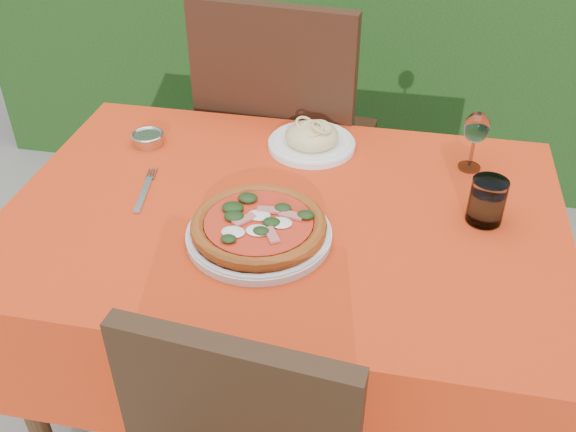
% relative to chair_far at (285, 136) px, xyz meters
% --- Properties ---
extents(ground, '(60.00, 60.00, 0.00)m').
position_rel_chair_far_xyz_m(ground, '(0.12, -0.59, -0.61)').
color(ground, slate).
rests_on(ground, ground).
extents(dining_table, '(1.26, 0.86, 0.75)m').
position_rel_chair_far_xyz_m(dining_table, '(0.12, -0.59, -0.01)').
color(dining_table, '#422615').
rests_on(dining_table, ground).
extents(chair_far, '(0.53, 0.53, 1.06)m').
position_rel_chair_far_xyz_m(chair_far, '(0.00, 0.00, 0.00)').
color(chair_far, black).
rests_on(chair_far, ground).
extents(pizza_plate, '(0.36, 0.36, 0.06)m').
position_rel_chair_far_xyz_m(pizza_plate, '(0.09, -0.70, 0.17)').
color(pizza_plate, silver).
rests_on(pizza_plate, dining_table).
extents(pasta_plate, '(0.23, 0.23, 0.06)m').
position_rel_chair_far_xyz_m(pasta_plate, '(0.13, -0.30, 0.17)').
color(pasta_plate, silver).
rests_on(pasta_plate, dining_table).
extents(water_glass, '(0.08, 0.08, 0.10)m').
position_rel_chair_far_xyz_m(water_glass, '(0.56, -0.54, 0.19)').
color(water_glass, silver).
rests_on(water_glass, dining_table).
extents(wine_glass, '(0.06, 0.06, 0.15)m').
position_rel_chair_far_xyz_m(wine_glass, '(0.53, -0.32, 0.25)').
color(wine_glass, silver).
rests_on(wine_glass, dining_table).
extents(fork, '(0.06, 0.20, 0.01)m').
position_rel_chair_far_xyz_m(fork, '(-0.22, -0.60, 0.15)').
color(fork, silver).
rests_on(fork, dining_table).
extents(steel_ramekin, '(0.08, 0.08, 0.03)m').
position_rel_chair_far_xyz_m(steel_ramekin, '(-0.29, -0.37, 0.16)').
color(steel_ramekin, '#B7B7BE').
rests_on(steel_ramekin, dining_table).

